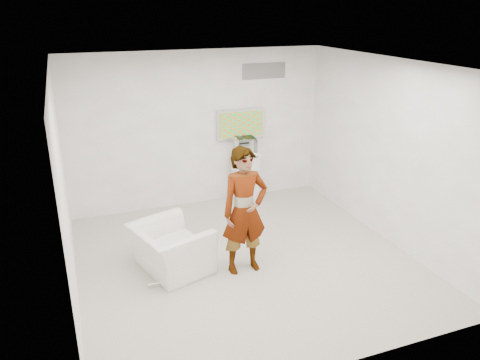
% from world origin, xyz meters
% --- Properties ---
extents(room, '(5.01, 5.01, 3.00)m').
position_xyz_m(room, '(0.00, 0.00, 1.50)').
color(room, beige).
rests_on(room, ground).
extents(tv, '(1.00, 0.08, 0.60)m').
position_xyz_m(tv, '(0.85, 2.45, 1.55)').
color(tv, '#B9B9BE').
rests_on(tv, room).
extents(logo_decal, '(0.90, 0.02, 0.30)m').
position_xyz_m(logo_decal, '(1.35, 2.49, 2.55)').
color(logo_decal, slate).
rests_on(logo_decal, room).
extents(person, '(0.72, 0.49, 1.92)m').
position_xyz_m(person, '(-0.11, -0.24, 0.96)').
color(person, white).
rests_on(person, room).
extents(armchair, '(1.25, 1.34, 0.71)m').
position_xyz_m(armchair, '(-1.14, 0.13, 0.36)').
color(armchair, white).
rests_on(armchair, room).
extents(pedestal, '(0.51, 0.51, 0.97)m').
position_xyz_m(pedestal, '(0.85, 2.20, 0.48)').
color(pedestal, silver).
rests_on(pedestal, room).
extents(floor_uplight, '(0.21, 0.21, 0.30)m').
position_xyz_m(floor_uplight, '(0.87, 2.35, 0.15)').
color(floor_uplight, silver).
rests_on(floor_uplight, room).
extents(vitrine, '(0.40, 0.40, 0.37)m').
position_xyz_m(vitrine, '(0.85, 2.20, 1.15)').
color(vitrine, silver).
rests_on(vitrine, pedestal).
extents(console, '(0.06, 0.15, 0.20)m').
position_xyz_m(console, '(0.85, 2.20, 1.07)').
color(console, silver).
rests_on(console, pedestal).
extents(wii_remote, '(0.10, 0.15, 0.04)m').
position_xyz_m(wii_remote, '(0.14, -0.07, 1.73)').
color(wii_remote, silver).
rests_on(wii_remote, person).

